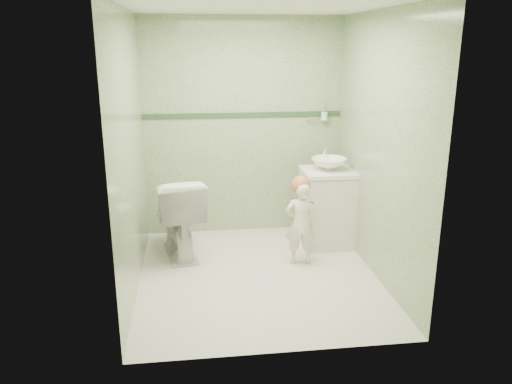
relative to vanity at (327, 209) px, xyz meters
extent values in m
plane|color=beige|center=(-0.84, -0.70, -0.40)|extent=(2.50, 2.50, 0.00)
cube|color=gray|center=(-0.84, 0.55, 0.80)|extent=(2.20, 0.04, 2.40)
cube|color=gray|center=(-0.84, -1.95, 0.80)|extent=(2.20, 0.04, 2.40)
cube|color=gray|center=(-1.94, -0.70, 0.80)|extent=(0.04, 2.50, 2.40)
cube|color=gray|center=(0.26, -0.70, 0.80)|extent=(0.04, 2.50, 2.40)
plane|color=white|center=(-0.84, -0.70, 2.00)|extent=(2.50, 2.50, 0.00)
cube|color=#294829|center=(-0.84, 0.54, 0.95)|extent=(2.20, 0.02, 0.05)
cube|color=white|center=(0.00, 0.00, 0.00)|extent=(0.52, 0.50, 0.80)
cube|color=white|center=(0.00, 0.00, 0.41)|extent=(0.54, 0.52, 0.04)
imported|color=white|center=(0.00, 0.00, 0.49)|extent=(0.37, 0.37, 0.13)
cylinder|color=silver|center=(0.00, 0.20, 0.55)|extent=(0.03, 0.03, 0.18)
cylinder|color=silver|center=(0.00, 0.15, 0.63)|extent=(0.02, 0.12, 0.02)
cylinder|color=silver|center=(0.00, 0.50, 0.88)|extent=(0.26, 0.02, 0.02)
cylinder|color=silver|center=(0.06, 0.48, 0.93)|extent=(0.07, 0.07, 0.09)
cylinder|color=purple|center=(0.06, 0.47, 1.00)|extent=(0.01, 0.01, 0.17)
cylinder|color=#C43B25|center=(0.07, 0.48, 1.00)|extent=(0.01, 0.01, 0.17)
imported|color=white|center=(-1.58, -0.09, 0.02)|extent=(0.61, 0.90, 0.84)
imported|color=white|center=(-0.39, -0.46, 0.02)|extent=(0.32, 0.23, 0.83)
sphere|color=#AC693A|center=(-0.39, -0.44, 0.40)|extent=(0.19, 0.19, 0.19)
cylinder|color=#057B5B|center=(-0.32, -0.60, 0.27)|extent=(0.08, 0.13, 0.06)
cube|color=white|center=(-0.38, -0.55, 0.31)|extent=(0.03, 0.03, 0.02)
camera|label=1|loc=(-1.42, -5.03, 1.71)|focal=35.56mm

